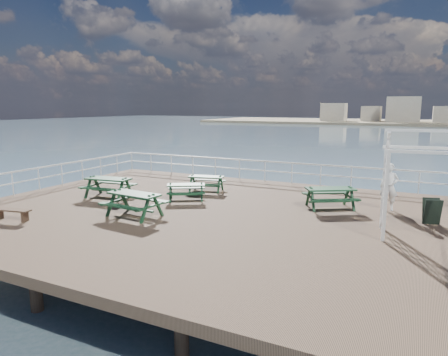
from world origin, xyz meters
TOP-DOWN VIEW (x-y plane):
  - ground at (0.00, 0.00)m, footprint 18.00×14.00m
  - sea_backdrop at (12.54, 134.07)m, footprint 300.00×300.00m
  - railing at (-0.07, 2.57)m, footprint 17.77×13.76m
  - picnic_table_a at (-4.83, 0.28)m, footprint 2.15×1.81m
  - picnic_table_b at (-1.61, 3.31)m, footprint 1.87×1.63m
  - picnic_table_c at (4.28, 2.58)m, footprint 2.37×2.24m
  - picnic_table_d at (-1.85, -1.68)m, footprint 2.13×1.78m
  - picnic_table_e at (-1.50, 1.31)m, footprint 2.01×1.89m
  - flat_bench_far at (-5.32, -4.03)m, footprint 1.46×0.60m
  - trellis_arbor at (7.60, 0.18)m, footprint 2.78×1.71m
  - sandwich_board at (7.80, 1.90)m, footprint 0.63×0.54m
  - person at (6.34, 3.29)m, footprint 0.69×0.48m

SIDE VIEW (x-z plane):
  - sea_backdrop at x=12.54m, z-range -5.11..4.09m
  - ground at x=0.00m, z-range -0.30..0.00m
  - flat_bench_far at x=-5.32m, z-range 0.10..0.51m
  - sandwich_board at x=7.80m, z-range -0.01..0.89m
  - picnic_table_e at x=-1.50m, z-range 0.11..0.88m
  - picnic_table_b at x=-1.61m, z-range 0.11..0.90m
  - picnic_table_c at x=4.28m, z-range 0.13..1.04m
  - picnic_table_a at x=-4.83m, z-range 0.13..1.09m
  - picnic_table_d at x=-1.85m, z-range 0.14..1.10m
  - railing at x=-0.07m, z-range 0.32..1.42m
  - person at x=6.34m, z-range 0.00..1.81m
  - trellis_arbor at x=7.60m, z-range -0.18..3.09m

